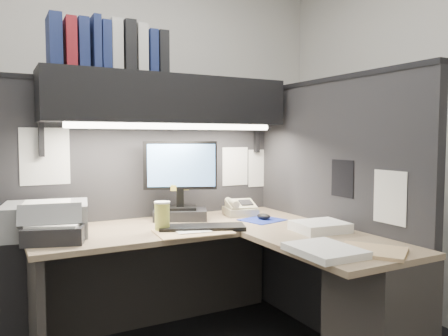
{
  "coord_description": "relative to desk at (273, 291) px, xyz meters",
  "views": [
    {
      "loc": [
        -0.88,
        -1.89,
        1.26
      ],
      "look_at": [
        0.4,
        0.51,
        1.07
      ],
      "focal_mm": 35.0,
      "sensor_mm": 36.0,
      "label": 1
    }
  ],
  "objects": [
    {
      "name": "coffee_cup",
      "position": [
        -0.46,
        0.44,
        0.37
      ],
      "size": [
        0.1,
        0.1,
        0.16
      ],
      "primitive_type": "cylinder",
      "rotation": [
        0.0,
        0.0,
        -0.17
      ],
      "color": "#C1BE4D",
      "rests_on": "desk"
    },
    {
      "name": "telephone",
      "position": [
        0.19,
        0.68,
        0.33
      ],
      "size": [
        0.24,
        0.25,
        0.08
      ],
      "primitive_type": "cube",
      "rotation": [
        0.0,
        0.0,
        -0.21
      ],
      "color": "beige",
      "rests_on": "desk"
    },
    {
      "name": "task_light_tube",
      "position": [
        -0.3,
        0.61,
        0.89
      ],
      "size": [
        1.32,
        0.04,
        0.04
      ],
      "primitive_type": "cylinder",
      "rotation": [
        0.0,
        1.57,
        0.0
      ],
      "color": "white",
      "rests_on": "overhead_shelf"
    },
    {
      "name": "paper_stack_b",
      "position": [
        0.02,
        -0.37,
        0.3
      ],
      "size": [
        0.27,
        0.34,
        0.03
      ],
      "primitive_type": "cube",
      "rotation": [
        0.0,
        0.0,
        -0.03
      ],
      "color": "white",
      "rests_on": "desk"
    },
    {
      "name": "binder_row",
      "position": [
        -0.67,
        0.76,
        1.35
      ],
      "size": [
        0.69,
        0.25,
        0.3
      ],
      "color": "navy",
      "rests_on": "overhead_shelf"
    },
    {
      "name": "open_folder",
      "position": [
        -0.32,
        0.32,
        0.29
      ],
      "size": [
        0.44,
        0.31,
        0.01
      ],
      "primitive_type": "cube",
      "rotation": [
        0.0,
        0.0,
        -0.09
      ],
      "color": "tan",
      "rests_on": "desk"
    },
    {
      "name": "monitor",
      "position": [
        -0.24,
        0.72,
        0.49
      ],
      "size": [
        0.44,
        0.33,
        0.51
      ],
      "rotation": [
        0.0,
        0.0,
        -0.42
      ],
      "color": "black",
      "rests_on": "desk"
    },
    {
      "name": "pinned_papers",
      "position": [
        -0.0,
        0.56,
        0.61
      ],
      "size": [
        1.76,
        1.31,
        0.51
      ],
      "color": "white",
      "rests_on": "partition_back"
    },
    {
      "name": "wall_right",
      "position": [
        1.32,
        0.0,
        0.91
      ],
      "size": [
        0.04,
        3.0,
        2.7
      ],
      "primitive_type": "cube",
      "color": "silver",
      "rests_on": "floor"
    },
    {
      "name": "printer",
      "position": [
        -1.06,
        0.65,
        0.37
      ],
      "size": [
        0.49,
        0.44,
        0.17
      ],
      "primitive_type": "cube",
      "rotation": [
        0.0,
        0.0,
        -0.18
      ],
      "color": "gray",
      "rests_on": "desk"
    },
    {
      "name": "manila_stack",
      "position": [
        0.23,
        -0.46,
        0.3
      ],
      "size": [
        0.36,
        0.37,
        0.02
      ],
      "primitive_type": "cube",
      "rotation": [
        0.0,
        0.0,
        0.59
      ],
      "color": "tan",
      "rests_on": "desk"
    },
    {
      "name": "keyboard",
      "position": [
        -0.24,
        0.37,
        0.3
      ],
      "size": [
        0.52,
        0.33,
        0.02
      ],
      "primitive_type": "cube",
      "rotation": [
        0.0,
        0.0,
        -0.38
      ],
      "color": "black",
      "rests_on": "desk"
    },
    {
      "name": "paper_stack_a",
      "position": [
        0.33,
        0.01,
        0.31
      ],
      "size": [
        0.3,
        0.27,
        0.05
      ],
      "primitive_type": "cube",
      "rotation": [
        0.0,
        0.0,
        -0.1
      ],
      "color": "white",
      "rests_on": "desk"
    },
    {
      "name": "partition_right",
      "position": [
        0.55,
        0.18,
        0.36
      ],
      "size": [
        0.06,
        1.5,
        1.6
      ],
      "primitive_type": "cube",
      "color": "black",
      "rests_on": "floor"
    },
    {
      "name": "mousepad",
      "position": [
        0.22,
        0.45,
        0.29
      ],
      "size": [
        0.29,
        0.28,
        0.0
      ],
      "primitive_type": "cube",
      "rotation": [
        0.0,
        0.0,
        0.24
      ],
      "color": "navy",
      "rests_on": "desk"
    },
    {
      "name": "mouse",
      "position": [
        0.23,
        0.45,
        0.31
      ],
      "size": [
        0.09,
        0.12,
        0.04
      ],
      "primitive_type": "ellipsoid",
      "rotation": [
        0.0,
        0.0,
        0.29
      ],
      "color": "black",
      "rests_on": "mousepad"
    },
    {
      "name": "desk",
      "position": [
        0.0,
        0.0,
        0.0
      ],
      "size": [
        1.7,
        1.53,
        0.73
      ],
      "color": "#988160",
      "rests_on": "floor"
    },
    {
      "name": "notebook_stack",
      "position": [
        -1.03,
        0.46,
        0.33
      ],
      "size": [
        0.35,
        0.32,
        0.09
      ],
      "primitive_type": "cube",
      "rotation": [
        0.0,
        0.0,
        -0.31
      ],
      "color": "black",
      "rests_on": "desk"
    },
    {
      "name": "overhead_shelf",
      "position": [
        -0.3,
        0.75,
        1.06
      ],
      "size": [
        1.55,
        0.34,
        0.3
      ],
      "primitive_type": "cube",
      "color": "black",
      "rests_on": "partition_back"
    },
    {
      "name": "partition_back",
      "position": [
        -0.4,
        0.93,
        0.36
      ],
      "size": [
        1.9,
        0.06,
        1.6
      ],
      "primitive_type": "cube",
      "color": "black",
      "rests_on": "floor"
    },
    {
      "name": "wall_back",
      "position": [
        -0.43,
        1.5,
        0.91
      ],
      "size": [
        3.5,
        0.04,
        2.7
      ],
      "primitive_type": "cube",
      "color": "silver",
      "rests_on": "floor"
    }
  ]
}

